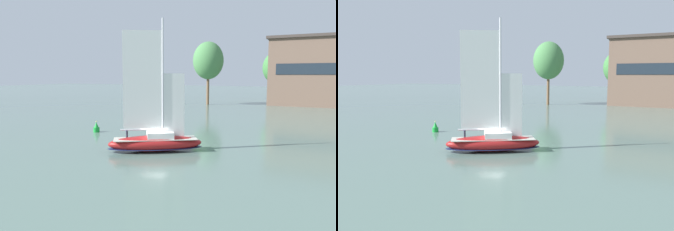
# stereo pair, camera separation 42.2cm
# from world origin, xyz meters

# --- Properties ---
(ground_plane) EXTENTS (400.00, 400.00, 0.00)m
(ground_plane) POSITION_xyz_m (0.00, 0.00, 0.00)
(ground_plane) COLOR slate
(tree_shore_left) EXTENTS (8.14, 8.14, 16.76)m
(tree_shore_left) POSITION_xyz_m (-13.38, 54.01, 11.73)
(tree_shore_left) COLOR brown
(tree_shore_left) RESTS_ON ground
(tree_shore_center) EXTENTS (6.86, 6.86, 14.13)m
(tree_shore_center) POSITION_xyz_m (2.65, 63.13, 9.89)
(tree_shore_center) COLOR brown
(tree_shore_center) RESTS_ON ground
(sailboat_main) EXTENTS (9.93, 7.86, 13.79)m
(sailboat_main) POSITION_xyz_m (0.01, 0.01, 1.09)
(sailboat_main) COLOR maroon
(sailboat_main) RESTS_ON ground
(sailboat_moored_near_marina) EXTENTS (3.53, 7.90, 10.51)m
(sailboat_moored_near_marina) POSITION_xyz_m (-29.75, 46.63, 0.71)
(sailboat_moored_near_marina) COLOR navy
(sailboat_moored_near_marina) RESTS_ON ground
(channel_buoy) EXTENTS (0.86, 0.86, 1.60)m
(channel_buoy) POSITION_xyz_m (-13.03, 6.47, 0.62)
(channel_buoy) COLOR green
(channel_buoy) RESTS_ON ground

